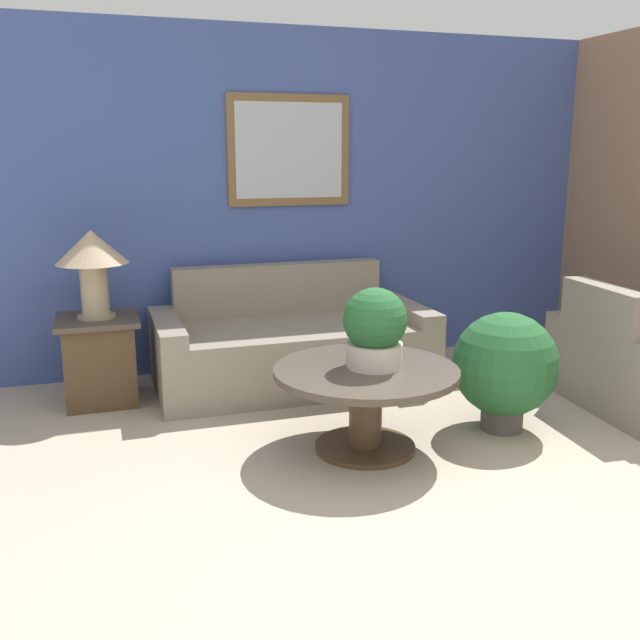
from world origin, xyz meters
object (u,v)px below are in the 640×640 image
at_px(couch_main, 291,346).
at_px(coffee_table, 366,391).
at_px(potted_plant_floor, 505,366).
at_px(potted_plant_on_table, 375,328).
at_px(table_lamp, 92,256).
at_px(side_table, 100,359).

xyz_separation_m(couch_main, coffee_table, (0.07, -1.32, 0.08)).
xyz_separation_m(coffee_table, potted_plant_floor, (0.92, 0.03, 0.05)).
height_order(potted_plant_on_table, potted_plant_floor, potted_plant_on_table).
height_order(coffee_table, potted_plant_floor, potted_plant_floor).
bearing_deg(potted_plant_on_table, couch_main, 95.55).
bearing_deg(table_lamp, potted_plant_floor, -28.66).
height_order(couch_main, potted_plant_floor, couch_main).
bearing_deg(table_lamp, side_table, 0.00).
relative_size(couch_main, side_table, 3.33).
relative_size(table_lamp, potted_plant_on_table, 1.29).
bearing_deg(table_lamp, couch_main, 0.06).
distance_m(couch_main, table_lamp, 1.54).
bearing_deg(potted_plant_floor, side_table, 151.34).
xyz_separation_m(couch_main, potted_plant_on_table, (0.13, -1.30, 0.44)).
distance_m(side_table, table_lamp, 0.71).
bearing_deg(side_table, potted_plant_floor, -28.66).
bearing_deg(potted_plant_floor, table_lamp, 151.34).
xyz_separation_m(table_lamp, potted_plant_on_table, (1.48, -1.30, -0.29)).
bearing_deg(potted_plant_floor, potted_plant_on_table, -178.90).
relative_size(coffee_table, potted_plant_on_table, 2.32).
height_order(side_table, potted_plant_floor, potted_plant_floor).
distance_m(coffee_table, potted_plant_on_table, 0.37).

